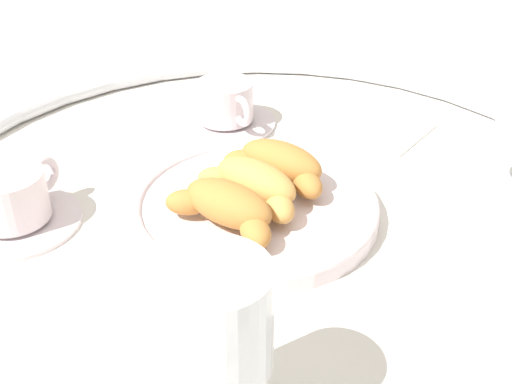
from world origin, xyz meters
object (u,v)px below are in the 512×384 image
(croissant_small, at_px, (254,184))
(folded_napkin, at_px, (381,128))
(croissant_large, at_px, (279,164))
(juice_glass_left, at_px, (216,327))
(croissant_extra, at_px, (226,206))
(coffee_cup_far, at_px, (226,107))
(pastry_plate, at_px, (256,206))
(coffee_cup_near, at_px, (13,203))

(croissant_small, distance_m, folded_napkin, 0.27)
(croissant_large, height_order, juice_glass_left, juice_glass_left)
(croissant_large, xyz_separation_m, croissant_extra, (-0.02, 0.10, 0.00))
(croissant_small, height_order, juice_glass_left, juice_glass_left)
(croissant_small, xyz_separation_m, coffee_cup_far, (0.18, -0.13, -0.02))
(pastry_plate, xyz_separation_m, coffee_cup_far, (0.18, -0.13, 0.01))
(pastry_plate, relative_size, coffee_cup_far, 1.93)
(croissant_small, bearing_deg, folded_napkin, -86.18)
(coffee_cup_near, relative_size, folded_napkin, 1.24)
(croissant_large, bearing_deg, folded_napkin, -87.61)
(coffee_cup_near, relative_size, coffee_cup_far, 1.00)
(folded_napkin, bearing_deg, croissant_extra, 94.90)
(croissant_small, height_order, folded_napkin, croissant_small)
(pastry_plate, xyz_separation_m, coffee_cup_near, (0.17, 0.18, 0.01))
(croissant_extra, xyz_separation_m, coffee_cup_far, (0.19, -0.18, -0.02))
(juice_glass_left, height_order, folded_napkin, juice_glass_left)
(croissant_extra, relative_size, juice_glass_left, 0.97)
(pastry_plate, relative_size, juice_glass_left, 1.87)
(pastry_plate, distance_m, croissant_extra, 0.06)
(croissant_extra, bearing_deg, coffee_cup_near, 36.05)
(pastry_plate, bearing_deg, croissant_extra, 100.22)
(coffee_cup_near, xyz_separation_m, coffee_cup_far, (0.01, -0.31, 0.00))
(croissant_large, bearing_deg, juice_glass_left, 123.92)
(coffee_cup_near, relative_size, juice_glass_left, 0.97)
(croissant_extra, bearing_deg, folded_napkin, -85.10)
(pastry_plate, distance_m, croissant_large, 0.06)
(coffee_cup_far, bearing_deg, pastry_plate, 144.27)
(croissant_small, height_order, croissant_extra, same)
(croissant_small, bearing_deg, juice_glass_left, 128.40)
(croissant_small, distance_m, coffee_cup_near, 0.25)
(croissant_small, distance_m, juice_glass_left, 0.26)
(coffee_cup_near, height_order, folded_napkin, coffee_cup_near)
(pastry_plate, relative_size, coffee_cup_near, 1.93)
(coffee_cup_far, xyz_separation_m, folded_napkin, (-0.16, -0.13, -0.02))
(coffee_cup_near, bearing_deg, folded_napkin, -109.09)
(coffee_cup_far, distance_m, folded_napkin, 0.21)
(pastry_plate, xyz_separation_m, croissant_small, (-0.00, 0.00, 0.03))
(coffee_cup_near, xyz_separation_m, juice_glass_left, (-0.33, 0.02, 0.07))
(pastry_plate, height_order, coffee_cup_far, coffee_cup_far)
(juice_glass_left, bearing_deg, coffee_cup_far, -44.54)
(pastry_plate, bearing_deg, folded_napkin, -86.17)
(coffee_cup_far, height_order, juice_glass_left, juice_glass_left)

